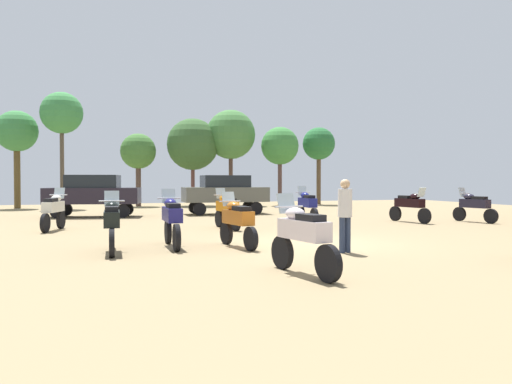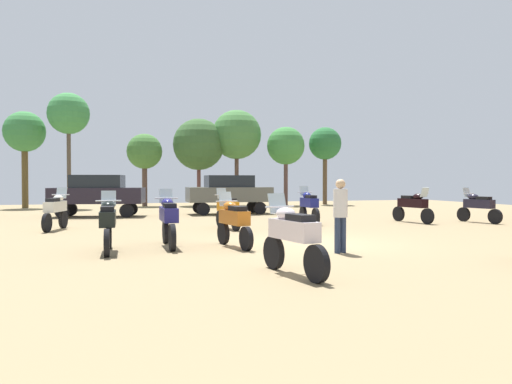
{
  "view_description": "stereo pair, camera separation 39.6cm",
  "coord_description": "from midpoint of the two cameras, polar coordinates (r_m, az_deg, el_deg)",
  "views": [
    {
      "loc": [
        -5.67,
        -12.76,
        1.76
      ],
      "look_at": [
        -0.47,
        3.58,
        1.36
      ],
      "focal_mm": 35.1,
      "sensor_mm": 36.0,
      "label": 1
    },
    {
      "loc": [
        -5.29,
        -12.88,
        1.76
      ],
      "look_at": [
        -0.47,
        3.58,
        1.36
      ],
      "focal_mm": 35.1,
      "sensor_mm": 36.0,
      "label": 2
    }
  ],
  "objects": [
    {
      "name": "motorcycle_8",
      "position": [
        12.56,
        -16.98,
        -3.36
      ],
      "size": [
        0.62,
        2.14,
        1.48
      ],
      "rotation": [
        0.0,
        0.0,
        -0.03
      ],
      "color": "black",
      "rests_on": "ground"
    },
    {
      "name": "tree_9",
      "position": [
        34.93,
        -7.55,
        5.39
      ],
      "size": [
        3.56,
        3.56,
        6.01
      ],
      "color": "brown",
      "rests_on": "ground"
    },
    {
      "name": "tree_4",
      "position": [
        36.55,
        6.86,
        5.39
      ],
      "size": [
        2.34,
        2.34,
        5.57
      ],
      "color": "brown",
      "rests_on": "ground"
    },
    {
      "name": "motorcycle_9",
      "position": [
        13.25,
        -10.42,
        -3.01
      ],
      "size": [
        0.62,
        2.29,
        1.51
      ],
      "rotation": [
        0.0,
        0.0,
        -0.0
      ],
      "color": "black",
      "rests_on": "ground"
    },
    {
      "name": "tree_2",
      "position": [
        34.65,
        -13.59,
        4.45
      ],
      "size": [
        2.37,
        2.37,
        4.89
      ],
      "color": "#4E3A32",
      "rests_on": "ground"
    },
    {
      "name": "motorcycle_6",
      "position": [
        9.23,
        4.12,
        -4.96
      ],
      "size": [
        0.7,
        2.14,
        1.49
      ],
      "rotation": [
        0.0,
        0.0,
        0.19
      ],
      "color": "black",
      "rests_on": "ground"
    },
    {
      "name": "person_1",
      "position": [
        12.18,
        9.19,
        -2.0
      ],
      "size": [
        0.4,
        0.4,
        1.77
      ],
      "rotation": [
        0.0,
        0.0,
        0.18
      ],
      "color": "#283450",
      "rests_on": "ground"
    },
    {
      "name": "car_3",
      "position": [
        25.9,
        -3.98,
        0.07
      ],
      "size": [
        4.33,
        1.88,
        2.0
      ],
      "rotation": [
        0.0,
        0.0,
        1.55
      ],
      "color": "black",
      "rests_on": "ground"
    },
    {
      "name": "motorcycle_4",
      "position": [
        13.03,
        -3.01,
        -3.24
      ],
      "size": [
        0.68,
        2.04,
        1.44
      ],
      "rotation": [
        0.0,
        0.0,
        0.18
      ],
      "color": "black",
      "rests_on": "ground"
    },
    {
      "name": "tree_1",
      "position": [
        34.8,
        -25.91,
        6.11
      ],
      "size": [
        2.55,
        2.55,
        6.09
      ],
      "color": "brown",
      "rests_on": "ground"
    },
    {
      "name": "motorcycle_7",
      "position": [
        22.6,
        23.14,
        -1.41
      ],
      "size": [
        0.73,
        2.06,
        1.44
      ],
      "rotation": [
        0.0,
        0.0,
        0.22
      ],
      "color": "black",
      "rests_on": "ground"
    },
    {
      "name": "motorcycle_2",
      "position": [
        20.15,
        5.29,
        -1.52
      ],
      "size": [
        0.62,
        2.21,
        1.51
      ],
      "rotation": [
        0.0,
        0.0,
        -0.06
      ],
      "color": "black",
      "rests_on": "ground"
    },
    {
      "name": "ground_plane",
      "position": [
        14.06,
        5.5,
        -5.83
      ],
      "size": [
        44.0,
        52.0,
        0.02
      ],
      "color": "#8C7753"
    },
    {
      "name": "motorcycle_3",
      "position": [
        18.78,
        -22.63,
        -1.87
      ],
      "size": [
        0.78,
        2.09,
        1.48
      ],
      "rotation": [
        0.0,
        0.0,
        -0.27
      ],
      "color": "black",
      "rests_on": "ground"
    },
    {
      "name": "tree_6",
      "position": [
        33.56,
        -21.6,
        8.28
      ],
      "size": [
        2.56,
        2.56,
        7.2
      ],
      "color": "brown",
      "rests_on": "ground"
    },
    {
      "name": "tree_7",
      "position": [
        35.19,
        -3.22,
        6.52
      ],
      "size": [
        3.43,
        3.43,
        6.66
      ],
      "color": "#4F3930",
      "rests_on": "ground"
    },
    {
      "name": "motorcycle_10",
      "position": [
        17.96,
        -3.97,
        -1.93
      ],
      "size": [
        0.65,
        2.22,
        1.46
      ],
      "rotation": [
        0.0,
        0.0,
        0.13
      ],
      "color": "black",
      "rests_on": "ground"
    },
    {
      "name": "car_2",
      "position": [
        25.04,
        -18.48,
        -0.04
      ],
      "size": [
        4.56,
        2.55,
        2.0
      ],
      "rotation": [
        0.0,
        0.0,
        1.39
      ],
      "color": "black",
      "rests_on": "ground"
    },
    {
      "name": "tree_5",
      "position": [
        35.13,
        2.42,
        5.22
      ],
      "size": [
        2.64,
        2.64,
        5.47
      ],
      "color": "brown",
      "rests_on": "ground"
    },
    {
      "name": "motorcycle_1",
      "position": [
        21.62,
        16.64,
        -1.43
      ],
      "size": [
        0.71,
        2.26,
        1.46
      ],
      "rotation": [
        0.0,
        0.0,
        3.32
      ],
      "color": "black",
      "rests_on": "ground"
    }
  ]
}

